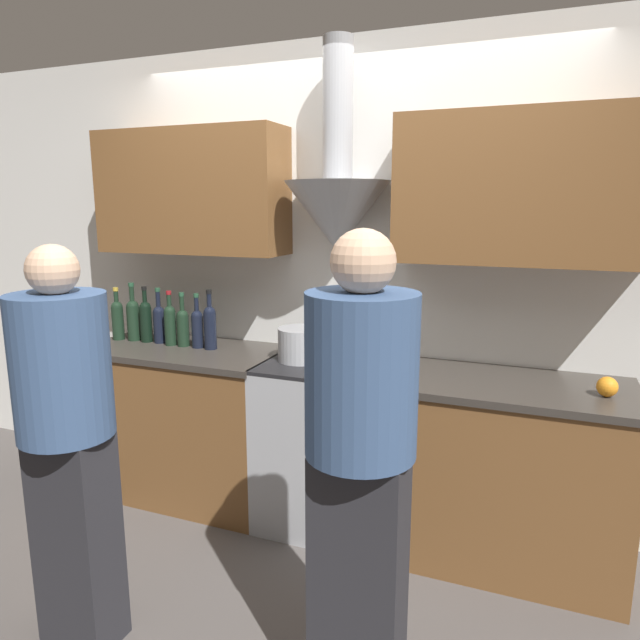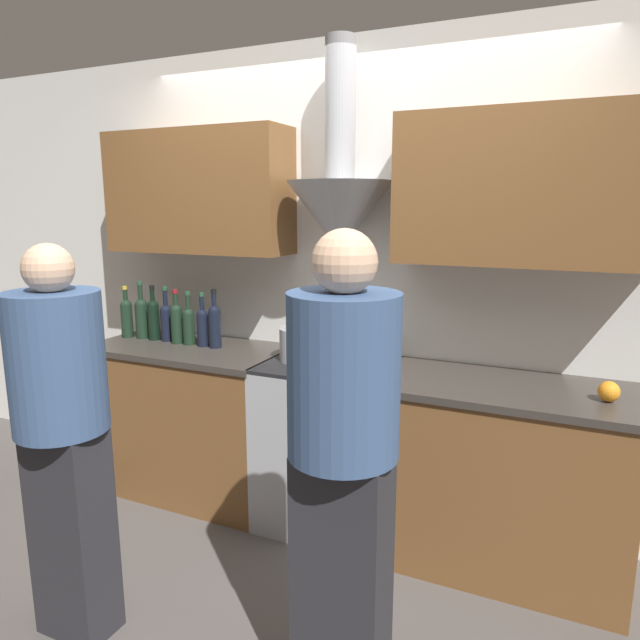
{
  "view_description": "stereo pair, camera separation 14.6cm",
  "coord_description": "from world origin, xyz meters",
  "px_view_note": "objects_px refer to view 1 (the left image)",
  "views": [
    {
      "loc": [
        1.04,
        -2.37,
        1.73
      ],
      "look_at": [
        0.0,
        0.24,
        1.16
      ],
      "focal_mm": 32.0,
      "sensor_mm": 36.0,
      "label": 1
    },
    {
      "loc": [
        1.17,
        -2.32,
        1.73
      ],
      "look_at": [
        0.0,
        0.24,
        1.16
      ],
      "focal_mm": 32.0,
      "sensor_mm": 36.0,
      "label": 2
    }
  ],
  "objects_px": {
    "wine_bottle_2": "(146,319)",
    "wine_bottle_6": "(197,326)",
    "mixing_bowl": "(354,357)",
    "wine_bottle_0": "(118,318)",
    "wine_bottle_5": "(183,325)",
    "stove_range": "(327,442)",
    "person_foreground_right": "(360,460)",
    "wine_bottle_7": "(210,325)",
    "stock_pot": "(301,344)",
    "person_foreground_left": "(68,435)",
    "wine_bottle_1": "(133,317)",
    "wine_bottle_3": "(159,322)",
    "wine_bottle_4": "(170,323)",
    "orange_fruit": "(607,387)"
  },
  "relations": [
    {
      "from": "wine_bottle_1",
      "to": "wine_bottle_7",
      "type": "distance_m",
      "value": 0.56
    },
    {
      "from": "wine_bottle_4",
      "to": "wine_bottle_7",
      "type": "relative_size",
      "value": 0.94
    },
    {
      "from": "stove_range",
      "to": "wine_bottle_5",
      "type": "xyz_separation_m",
      "value": [
        -0.92,
        0.03,
        0.58
      ]
    },
    {
      "from": "wine_bottle_6",
      "to": "person_foreground_right",
      "type": "distance_m",
      "value": 1.74
    },
    {
      "from": "wine_bottle_6",
      "to": "mixing_bowl",
      "type": "height_order",
      "value": "wine_bottle_6"
    },
    {
      "from": "wine_bottle_3",
      "to": "person_foreground_left",
      "type": "height_order",
      "value": "person_foreground_left"
    },
    {
      "from": "stove_range",
      "to": "mixing_bowl",
      "type": "xyz_separation_m",
      "value": [
        0.15,
        0.01,
        0.49
      ]
    },
    {
      "from": "wine_bottle_1",
      "to": "person_foreground_right",
      "type": "relative_size",
      "value": 0.21
    },
    {
      "from": "wine_bottle_6",
      "to": "stock_pot",
      "type": "relative_size",
      "value": 1.29
    },
    {
      "from": "stove_range",
      "to": "mixing_bowl",
      "type": "relative_size",
      "value": 3.25
    },
    {
      "from": "wine_bottle_3",
      "to": "wine_bottle_4",
      "type": "bearing_deg",
      "value": -14.35
    },
    {
      "from": "wine_bottle_0",
      "to": "person_foreground_left",
      "type": "bearing_deg",
      "value": -56.62
    },
    {
      "from": "mixing_bowl",
      "to": "person_foreground_left",
      "type": "distance_m",
      "value": 1.41
    },
    {
      "from": "stove_range",
      "to": "wine_bottle_2",
      "type": "height_order",
      "value": "wine_bottle_2"
    },
    {
      "from": "wine_bottle_7",
      "to": "mixing_bowl",
      "type": "bearing_deg",
      "value": -1.14
    },
    {
      "from": "stove_range",
      "to": "wine_bottle_7",
      "type": "xyz_separation_m",
      "value": [
        -0.73,
        0.03,
        0.59
      ]
    },
    {
      "from": "wine_bottle_1",
      "to": "wine_bottle_6",
      "type": "xyz_separation_m",
      "value": [
        0.47,
        -0.02,
        -0.02
      ]
    },
    {
      "from": "wine_bottle_7",
      "to": "mixing_bowl",
      "type": "relative_size",
      "value": 1.24
    },
    {
      "from": "wine_bottle_5",
      "to": "wine_bottle_7",
      "type": "xyz_separation_m",
      "value": [
        0.19,
        -0.0,
        0.02
      ]
    },
    {
      "from": "wine_bottle_1",
      "to": "person_foreground_right",
      "type": "distance_m",
      "value": 2.13
    },
    {
      "from": "person_foreground_left",
      "to": "person_foreground_right",
      "type": "distance_m",
      "value": 1.12
    },
    {
      "from": "wine_bottle_2",
      "to": "stock_pot",
      "type": "xyz_separation_m",
      "value": [
        1.05,
        -0.05,
        -0.05
      ]
    },
    {
      "from": "wine_bottle_6",
      "to": "mixing_bowl",
      "type": "xyz_separation_m",
      "value": [
        0.97,
        -0.02,
        -0.08
      ]
    },
    {
      "from": "wine_bottle_1",
      "to": "wine_bottle_4",
      "type": "bearing_deg",
      "value": -4.16
    },
    {
      "from": "mixing_bowl",
      "to": "person_foreground_right",
      "type": "height_order",
      "value": "person_foreground_right"
    },
    {
      "from": "wine_bottle_0",
      "to": "mixing_bowl",
      "type": "xyz_separation_m",
      "value": [
        1.54,
        -0.02,
        -0.09
      ]
    },
    {
      "from": "person_foreground_left",
      "to": "person_foreground_right",
      "type": "xyz_separation_m",
      "value": [
        1.12,
        0.13,
        0.04
      ]
    },
    {
      "from": "wine_bottle_5",
      "to": "stock_pot",
      "type": "height_order",
      "value": "wine_bottle_5"
    },
    {
      "from": "wine_bottle_6",
      "to": "wine_bottle_0",
      "type": "bearing_deg",
      "value": -179.61
    },
    {
      "from": "wine_bottle_2",
      "to": "wine_bottle_1",
      "type": "bearing_deg",
      "value": 177.55
    },
    {
      "from": "stove_range",
      "to": "wine_bottle_4",
      "type": "xyz_separation_m",
      "value": [
        -1.01,
        0.03,
        0.58
      ]
    },
    {
      "from": "wine_bottle_2",
      "to": "mixing_bowl",
      "type": "xyz_separation_m",
      "value": [
        1.34,
        -0.03,
        -0.1
      ]
    },
    {
      "from": "wine_bottle_3",
      "to": "wine_bottle_4",
      "type": "relative_size",
      "value": 1.03
    },
    {
      "from": "wine_bottle_7",
      "to": "stock_pot",
      "type": "distance_m",
      "value": 0.59
    },
    {
      "from": "wine_bottle_6",
      "to": "stock_pot",
      "type": "height_order",
      "value": "wine_bottle_6"
    },
    {
      "from": "wine_bottle_0",
      "to": "wine_bottle_5",
      "type": "height_order",
      "value": "wine_bottle_0"
    },
    {
      "from": "wine_bottle_2",
      "to": "mixing_bowl",
      "type": "bearing_deg",
      "value": -1.28
    },
    {
      "from": "wine_bottle_2",
      "to": "orange_fruit",
      "type": "bearing_deg",
      "value": -2.29
    },
    {
      "from": "wine_bottle_0",
      "to": "wine_bottle_1",
      "type": "xyz_separation_m",
      "value": [
        0.1,
        0.02,
        0.01
      ]
    },
    {
      "from": "mixing_bowl",
      "to": "person_foreground_left",
      "type": "xyz_separation_m",
      "value": [
        -0.74,
        -1.2,
        -0.08
      ]
    },
    {
      "from": "mixing_bowl",
      "to": "wine_bottle_7",
      "type": "bearing_deg",
      "value": 178.86
    },
    {
      "from": "wine_bottle_5",
      "to": "stock_pot",
      "type": "bearing_deg",
      "value": -2.66
    },
    {
      "from": "wine_bottle_2",
      "to": "wine_bottle_7",
      "type": "xyz_separation_m",
      "value": [
        0.46,
        -0.01,
        0.0
      ]
    },
    {
      "from": "wine_bottle_5",
      "to": "person_foreground_right",
      "type": "bearing_deg",
      "value": -37.21
    },
    {
      "from": "wine_bottle_1",
      "to": "stock_pot",
      "type": "relative_size",
      "value": 1.44
    },
    {
      "from": "wine_bottle_5",
      "to": "person_foreground_left",
      "type": "distance_m",
      "value": 1.27
    },
    {
      "from": "stove_range",
      "to": "wine_bottle_3",
      "type": "bearing_deg",
      "value": 177.39
    },
    {
      "from": "wine_bottle_5",
      "to": "wine_bottle_0",
      "type": "bearing_deg",
      "value": -179.42
    },
    {
      "from": "stock_pot",
      "to": "wine_bottle_6",
      "type": "bearing_deg",
      "value": 177.02
    },
    {
      "from": "wine_bottle_2",
      "to": "wine_bottle_6",
      "type": "xyz_separation_m",
      "value": [
        0.37,
        -0.01,
        -0.01
      ]
    }
  ]
}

